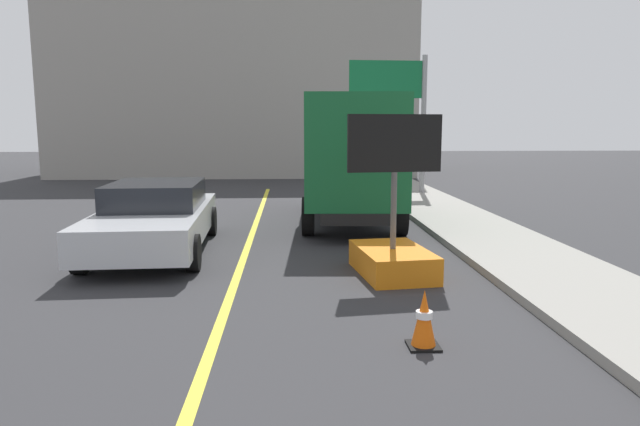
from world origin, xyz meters
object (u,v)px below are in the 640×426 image
(arrow_board_trailer, at_px, (393,247))
(traffic_cone_mid_lane, at_px, (424,319))
(highway_guide_sign, at_px, (402,100))
(box_truck, at_px, (351,156))
(pickup_car, at_px, (155,217))

(arrow_board_trailer, xyz_separation_m, traffic_cone_mid_lane, (-0.22, -3.24, -0.15))
(highway_guide_sign, bearing_deg, traffic_cone_mid_lane, -99.89)
(box_truck, bearing_deg, pickup_car, -142.87)
(box_truck, distance_m, traffic_cone_mid_lane, 8.71)
(box_truck, xyz_separation_m, traffic_cone_mid_lane, (-0.06, -8.59, -1.42))
(arrow_board_trailer, distance_m, traffic_cone_mid_lane, 3.25)
(box_truck, relative_size, traffic_cone_mid_lane, 9.88)
(box_truck, xyz_separation_m, pickup_car, (-4.30, -3.25, -1.05))
(arrow_board_trailer, height_order, box_truck, box_truck)
(arrow_board_trailer, xyz_separation_m, box_truck, (-0.16, 5.35, 1.27))
(highway_guide_sign, distance_m, traffic_cone_mid_lane, 14.81)
(box_truck, relative_size, pickup_car, 1.29)
(box_truck, xyz_separation_m, highway_guide_sign, (2.43, 5.68, 1.67))
(box_truck, bearing_deg, traffic_cone_mid_lane, -90.41)
(arrow_board_trailer, height_order, pickup_car, arrow_board_trailer)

